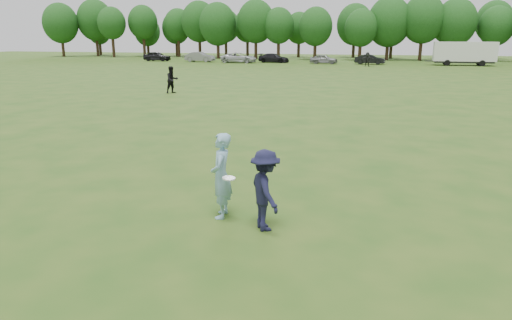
% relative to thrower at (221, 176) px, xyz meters
% --- Properties ---
extents(ground, '(200.00, 200.00, 0.00)m').
position_rel_thrower_xyz_m(ground, '(-0.15, -0.06, -0.92)').
color(ground, '#244D15').
rests_on(ground, ground).
extents(thrower, '(0.56, 0.74, 1.84)m').
position_rel_thrower_xyz_m(thrower, '(0.00, 0.00, 0.00)').
color(thrower, '#83B2CB').
rests_on(thrower, ground).
extents(defender, '(1.11, 1.23, 1.65)m').
position_rel_thrower_xyz_m(defender, '(1.07, -0.39, -0.10)').
color(defender, '#171733').
rests_on(defender, ground).
extents(player_far_a, '(1.10, 1.14, 1.85)m').
position_rel_thrower_xyz_m(player_far_a, '(-11.16, 20.41, 0.00)').
color(player_far_a, black).
rests_on(player_far_a, ground).
extents(player_far_d, '(1.81, 0.84, 1.88)m').
position_rel_thrower_xyz_m(player_far_d, '(0.36, 55.54, 0.02)').
color(player_far_d, black).
rests_on(player_far_d, ground).
extents(car_a, '(4.61, 2.03, 1.54)m').
position_rel_thrower_xyz_m(car_a, '(-33.77, 60.88, -0.15)').
color(car_a, black).
rests_on(car_a, ground).
extents(car_b, '(4.72, 1.71, 1.55)m').
position_rel_thrower_xyz_m(car_b, '(-25.83, 60.20, -0.15)').
color(car_b, slate).
rests_on(car_b, ground).
extents(car_c, '(5.54, 2.65, 1.52)m').
position_rel_thrower_xyz_m(car_c, '(-19.01, 59.32, -0.16)').
color(car_c, silver).
rests_on(car_c, ground).
extents(car_d, '(4.99, 2.50, 1.39)m').
position_rel_thrower_xyz_m(car_d, '(-13.99, 61.29, -0.23)').
color(car_d, black).
rests_on(car_d, ground).
extents(car_e, '(4.12, 1.80, 1.38)m').
position_rel_thrower_xyz_m(car_e, '(-6.10, 60.12, -0.23)').
color(car_e, gray).
rests_on(car_e, ground).
extents(car_f, '(4.36, 1.79, 1.40)m').
position_rel_thrower_xyz_m(car_f, '(0.49, 60.51, -0.22)').
color(car_f, black).
rests_on(car_f, ground).
extents(disc_in_play, '(0.30, 0.30, 0.05)m').
position_rel_thrower_xyz_m(disc_in_play, '(0.28, -0.32, 0.07)').
color(disc_in_play, white).
rests_on(disc_in_play, ground).
extents(cargo_trailer, '(9.00, 2.75, 3.20)m').
position_rel_thrower_xyz_m(cargo_trailer, '(13.07, 61.19, 0.85)').
color(cargo_trailer, white).
rests_on(cargo_trailer, ground).
extents(treeline, '(130.35, 18.39, 11.74)m').
position_rel_thrower_xyz_m(treeline, '(2.66, 76.83, 5.34)').
color(treeline, '#332114').
rests_on(treeline, ground).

